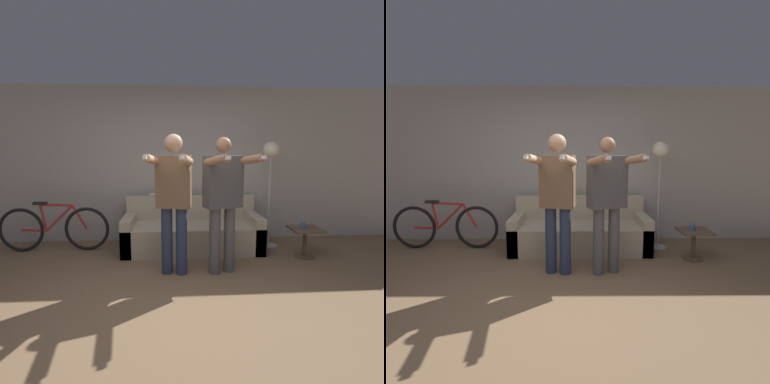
# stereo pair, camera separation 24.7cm
# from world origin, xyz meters

# --- Properties ---
(ground_plane) EXTENTS (16.00, 16.00, 0.00)m
(ground_plane) POSITION_xyz_m (0.00, 0.00, 0.00)
(ground_plane) COLOR #846647
(wall_back) EXTENTS (10.00, 0.05, 2.60)m
(wall_back) POSITION_xyz_m (0.00, 2.50, 1.30)
(wall_back) COLOR #B7B2A8
(wall_back) RESTS_ON ground_plane
(couch) EXTENTS (2.11, 0.86, 0.80)m
(couch) POSITION_xyz_m (0.28, 1.95, 0.26)
(couch) COLOR beige
(couch) RESTS_ON ground_plane
(person_left) EXTENTS (0.57, 0.74, 1.75)m
(person_left) POSITION_xyz_m (-0.01, 0.98, 1.01)
(person_left) COLOR #2D3856
(person_left) RESTS_ON ground_plane
(person_right) EXTENTS (0.66, 0.78, 1.71)m
(person_right) POSITION_xyz_m (0.61, 0.99, 1.00)
(person_right) COLOR #56565B
(person_right) RESTS_ON ground_plane
(cat) EXTENTS (0.47, 0.13, 0.16)m
(cat) POSITION_xyz_m (-0.12, 2.27, 0.87)
(cat) COLOR silver
(cat) RESTS_ON couch
(floor_lamp) EXTENTS (0.29, 0.29, 1.69)m
(floor_lamp) POSITION_xyz_m (1.52, 1.97, 1.35)
(floor_lamp) COLOR #B2B2B7
(floor_lamp) RESTS_ON ground_plane
(side_table) EXTENTS (0.42, 0.42, 0.43)m
(side_table) POSITION_xyz_m (1.90, 1.47, 0.31)
(side_table) COLOR brown
(side_table) RESTS_ON ground_plane
(cup) EXTENTS (0.08, 0.08, 0.09)m
(cup) POSITION_xyz_m (1.87, 1.47, 0.48)
(cup) COLOR #3D6693
(cup) RESTS_ON side_table
(bicycle) EXTENTS (1.66, 0.07, 0.77)m
(bicycle) POSITION_xyz_m (-1.84, 1.98, 0.36)
(bicycle) COLOR black
(bicycle) RESTS_ON ground_plane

